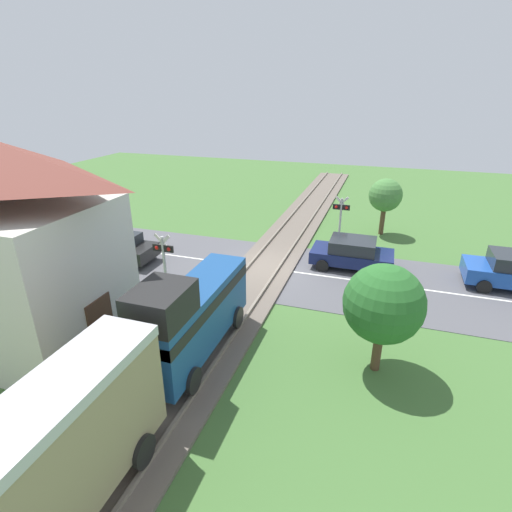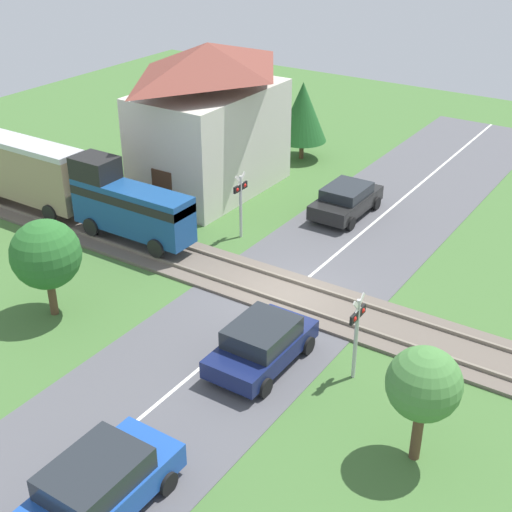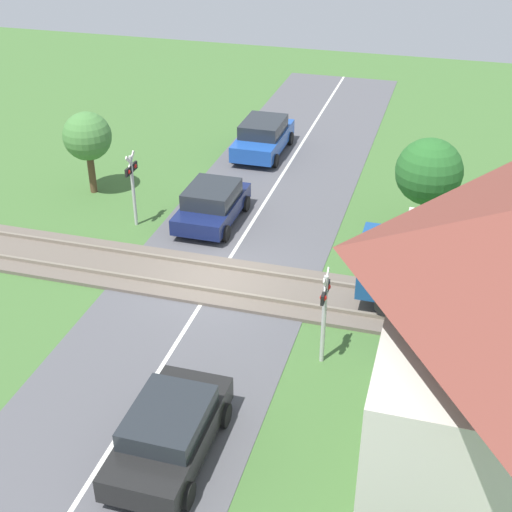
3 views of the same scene
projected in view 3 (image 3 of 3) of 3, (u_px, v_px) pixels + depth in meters
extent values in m
plane|color=#426B33|center=(215.00, 282.00, 22.97)|extent=(60.00, 60.00, 0.00)
cube|color=#515156|center=(215.00, 282.00, 22.96)|extent=(48.00, 6.40, 0.02)
cube|color=silver|center=(215.00, 282.00, 22.96)|extent=(48.00, 0.12, 0.00)
cube|color=#665B51|center=(215.00, 281.00, 22.94)|extent=(2.80, 48.00, 0.12)
cube|color=slate|center=(222.00, 266.00, 23.48)|extent=(0.10, 48.00, 0.12)
cube|color=slate|center=(207.00, 289.00, 22.28)|extent=(0.10, 48.00, 0.12)
cube|color=navy|center=(454.00, 274.00, 20.44)|extent=(1.35, 5.44, 1.90)
cube|color=black|center=(457.00, 258.00, 20.17)|extent=(1.37, 5.44, 0.36)
cylinder|color=black|center=(393.00, 280.00, 21.93)|extent=(0.14, 0.76, 0.76)
cylinder|color=black|center=(387.00, 305.00, 20.73)|extent=(0.14, 0.76, 0.76)
cylinder|color=black|center=(511.00, 297.00, 21.10)|extent=(0.14, 0.76, 0.76)
cylinder|color=black|center=(512.00, 324.00, 19.90)|extent=(0.14, 0.76, 0.76)
cube|color=#141E4C|center=(212.00, 208.00, 26.30)|extent=(3.86, 1.85, 0.57)
cube|color=#23282D|center=(212.00, 194.00, 26.01)|extent=(2.12, 1.71, 0.58)
cylinder|color=black|center=(226.00, 234.00, 25.18)|extent=(0.60, 0.18, 0.60)
cylinder|color=black|center=(177.00, 227.00, 25.62)|extent=(0.60, 0.18, 0.60)
cylinder|color=black|center=(246.00, 204.00, 27.26)|extent=(0.60, 0.18, 0.60)
cylinder|color=black|center=(200.00, 198.00, 27.70)|extent=(0.60, 0.18, 0.60)
cube|color=black|center=(170.00, 435.00, 16.21)|extent=(3.92, 1.80, 0.62)
cube|color=#23282D|center=(168.00, 417.00, 15.94)|extent=(2.16, 1.65, 0.46)
cylinder|color=black|center=(156.00, 401.00, 17.64)|extent=(0.60, 0.18, 0.60)
cylinder|color=black|center=(225.00, 415.00, 17.22)|extent=(0.60, 0.18, 0.60)
cylinder|color=black|center=(110.00, 478.00, 15.53)|extent=(0.60, 0.18, 0.60)
cylinder|color=black|center=(188.00, 496.00, 15.10)|extent=(0.60, 0.18, 0.60)
cube|color=#1E4CA8|center=(263.00, 140.00, 32.12)|extent=(4.30, 1.88, 0.68)
cube|color=#23282D|center=(263.00, 127.00, 31.80)|extent=(2.36, 1.73, 0.59)
cylinder|color=black|center=(275.00, 161.00, 30.91)|extent=(0.60, 0.18, 0.60)
cylinder|color=black|center=(234.00, 156.00, 31.35)|extent=(0.60, 0.18, 0.60)
cylinder|color=black|center=(290.00, 138.00, 33.23)|extent=(0.60, 0.18, 0.60)
cylinder|color=black|center=(252.00, 135.00, 33.67)|extent=(0.60, 0.18, 0.60)
cylinder|color=#B7B7B7|center=(133.00, 191.00, 25.74)|extent=(0.12, 0.12, 2.72)
cube|color=black|center=(131.00, 169.00, 25.30)|extent=(0.90, 0.08, 0.28)
sphere|color=red|center=(134.00, 166.00, 25.52)|extent=(0.18, 0.18, 0.18)
sphere|color=red|center=(128.00, 172.00, 25.08)|extent=(0.18, 0.18, 0.18)
cube|color=silver|center=(131.00, 163.00, 25.18)|extent=(0.72, 0.04, 0.72)
cube|color=silver|center=(131.00, 163.00, 25.18)|extent=(0.72, 0.04, 0.72)
cylinder|color=#B7B7B7|center=(324.00, 320.00, 18.83)|extent=(0.12, 0.12, 2.72)
cube|color=black|center=(325.00, 292.00, 18.39)|extent=(0.90, 0.08, 0.28)
sphere|color=red|center=(323.00, 298.00, 18.17)|extent=(0.18, 0.18, 0.18)
sphere|color=red|center=(327.00, 287.00, 18.61)|extent=(0.18, 0.18, 0.18)
cube|color=silver|center=(326.00, 284.00, 18.27)|extent=(0.72, 0.04, 0.72)
cube|color=silver|center=(326.00, 284.00, 18.27)|extent=(0.72, 0.04, 0.72)
cube|color=beige|center=(492.00, 405.00, 14.39)|extent=(7.15, 4.51, 4.90)
cube|color=#472D1E|center=(483.00, 354.00, 18.08)|extent=(0.06, 1.10, 2.10)
cylinder|color=#B2282D|center=(480.00, 346.00, 18.98)|extent=(0.38, 0.38, 1.31)
sphere|color=beige|center=(485.00, 323.00, 18.59)|extent=(0.24, 0.24, 0.24)
cylinder|color=brown|center=(423.00, 214.00, 25.73)|extent=(0.28, 0.28, 1.31)
sphere|color=#286628|center=(429.00, 172.00, 24.89)|extent=(2.37, 2.37, 2.37)
cylinder|color=brown|center=(92.00, 174.00, 28.50)|extent=(0.28, 0.28, 1.57)
sphere|color=#477F3D|center=(87.00, 136.00, 27.70)|extent=(1.90, 1.90, 1.90)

